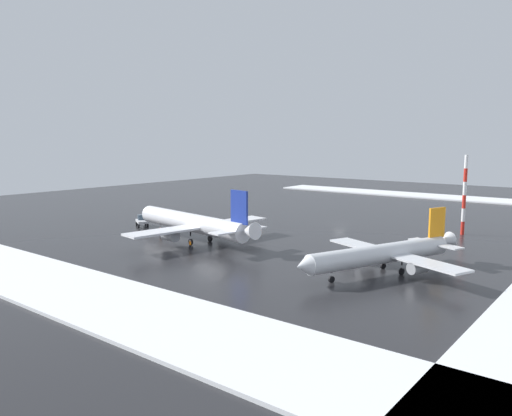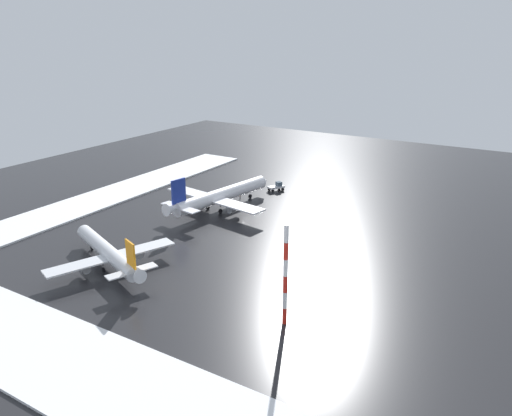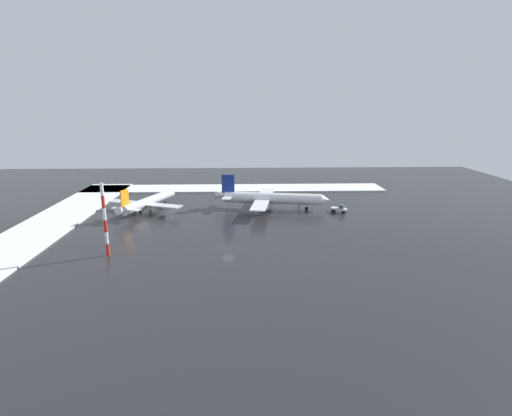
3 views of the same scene
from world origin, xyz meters
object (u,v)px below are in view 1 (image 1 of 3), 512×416
(pushback_tug, at_px, (142,221))
(antenna_mast, at_px, (464,195))
(ground_crew_mid_apron, at_px, (160,231))
(ground_crew_near_tug, at_px, (190,244))
(airplane_parked_portside, at_px, (193,223))
(airplane_far_rear, at_px, (384,254))

(pushback_tug, xyz_separation_m, antenna_mast, (34.02, -59.15, 6.80))
(ground_crew_mid_apron, distance_m, antenna_mast, 61.74)
(ground_crew_near_tug, bearing_deg, antenna_mast, 123.77)
(ground_crew_mid_apron, bearing_deg, antenna_mast, -64.40)
(airplane_parked_portside, relative_size, antenna_mast, 2.23)
(airplane_parked_portside, bearing_deg, pushback_tug, -3.31)
(ground_crew_near_tug, bearing_deg, airplane_far_rear, 81.61)
(ground_crew_near_tug, height_order, antenna_mast, antenna_mast)
(ground_crew_near_tug, bearing_deg, pushback_tug, -130.88)
(airplane_far_rear, relative_size, antenna_mast, 1.76)
(airplane_parked_portside, xyz_separation_m, pushback_tug, (4.71, 21.05, -2.27))
(airplane_parked_portside, distance_m, airplane_far_rear, 37.87)
(airplane_parked_portside, height_order, ground_crew_mid_apron, airplane_parked_portside)
(antenna_mast, bearing_deg, ground_crew_near_tug, 142.96)
(ground_crew_mid_apron, xyz_separation_m, antenna_mast, (38.81, -47.48, 7.12))
(ground_crew_mid_apron, xyz_separation_m, ground_crew_near_tug, (-5.45, -14.08, 0.00))
(airplane_far_rear, xyz_separation_m, ground_crew_mid_apron, (-0.87, 47.25, -1.95))
(airplane_far_rear, bearing_deg, airplane_parked_portside, -67.15)
(ground_crew_mid_apron, bearing_deg, airplane_parked_portside, -103.18)
(airplane_parked_portside, distance_m, antenna_mast, 54.51)
(pushback_tug, relative_size, ground_crew_near_tug, 2.97)
(airplane_far_rear, height_order, ground_crew_near_tug, airplane_far_rear)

